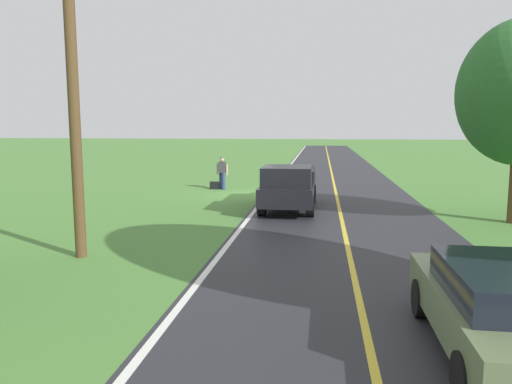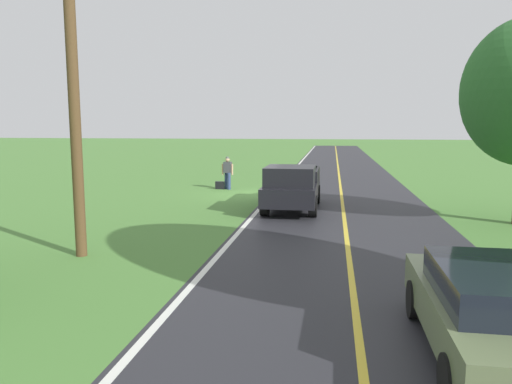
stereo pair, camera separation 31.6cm
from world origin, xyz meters
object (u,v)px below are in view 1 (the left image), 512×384
suitcase_carried (214,185)px  pickup_truck_passing (289,186)px  utility_pole_roadside (73,95)px  sedan_mid_oncoming (503,308)px  hitchhiker_walking (222,171)px

suitcase_carried → pickup_truck_passing: bearing=40.6°
utility_pole_roadside → sedan_mid_oncoming: bearing=153.4°
utility_pole_roadside → hitchhiker_walking: bearing=-93.8°
pickup_truck_passing → utility_pole_roadside: bearing=58.2°
hitchhiker_walking → sedan_mid_oncoming: 19.69m
suitcase_carried → sedan_mid_oncoming: sedan_mid_oncoming is taller
sedan_mid_oncoming → hitchhiker_walking: bearing=-66.6°
hitchhiker_walking → pickup_truck_passing: size_ratio=0.32×
utility_pole_roadside → suitcase_carried: bearing=-92.1°
pickup_truck_passing → sedan_mid_oncoming: (-3.89, 12.17, -0.21)m
sedan_mid_oncoming → utility_pole_roadside: size_ratio=0.54×
sedan_mid_oncoming → utility_pole_roadside: (8.73, -4.38, 3.35)m
pickup_truck_passing → sedan_mid_oncoming: 12.77m
suitcase_carried → sedan_mid_oncoming: bearing=28.6°
hitchhiker_walking → suitcase_carried: size_ratio=3.80×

